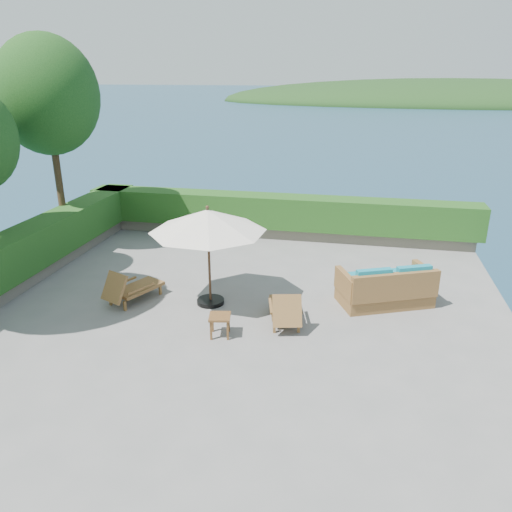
% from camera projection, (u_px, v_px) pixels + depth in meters
% --- Properties ---
extents(ground, '(12.00, 12.00, 0.00)m').
position_uv_depth(ground, '(235.00, 314.00, 11.00)').
color(ground, gray).
rests_on(ground, ground).
extents(foundation, '(12.00, 12.00, 3.00)m').
position_uv_depth(foundation, '(236.00, 374.00, 11.54)').
color(foundation, '#544D43').
rests_on(foundation, ocean).
extents(ocean, '(600.00, 600.00, 0.00)m').
position_uv_depth(ocean, '(237.00, 425.00, 12.04)').
color(ocean, '#18374D').
rests_on(ocean, ground).
extents(offshore_island, '(126.00, 57.60, 12.60)m').
position_uv_depth(offshore_island, '(448.00, 103.00, 135.83)').
color(offshore_island, '#153313').
rests_on(offshore_island, ocean).
extents(planter_wall_far, '(12.00, 0.60, 0.36)m').
position_uv_depth(planter_wall_far, '(277.00, 231.00, 16.07)').
color(planter_wall_far, slate).
rests_on(planter_wall_far, ground).
extents(planter_wall_left, '(0.60, 12.00, 0.36)m').
position_uv_depth(planter_wall_left, '(10.00, 286.00, 12.00)').
color(planter_wall_left, slate).
rests_on(planter_wall_left, ground).
extents(hedge_far, '(12.40, 0.90, 1.00)m').
position_uv_depth(hedge_far, '(277.00, 211.00, 15.84)').
color(hedge_far, '#1E4413').
rests_on(hedge_far, planter_wall_far).
extents(hedge_left, '(0.90, 12.40, 1.00)m').
position_uv_depth(hedge_left, '(5.00, 260.00, 11.76)').
color(hedge_left, '#1E4413').
rests_on(hedge_left, planter_wall_left).
extents(tree_far, '(2.80, 2.80, 6.03)m').
position_uv_depth(tree_far, '(47.00, 96.00, 13.54)').
color(tree_far, '#49341C').
rests_on(tree_far, ground).
extents(patio_umbrella, '(3.27, 3.27, 2.32)m').
position_uv_depth(patio_umbrella, '(208.00, 222.00, 10.83)').
color(patio_umbrella, black).
rests_on(patio_umbrella, ground).
extents(lounge_left, '(1.13, 1.55, 0.83)m').
position_uv_depth(lounge_left, '(131.00, 288.00, 11.48)').
color(lounge_left, olive).
rests_on(lounge_left, ground).
extents(lounge_right, '(0.90, 1.53, 0.83)m').
position_uv_depth(lounge_right, '(285.00, 309.00, 10.48)').
color(lounge_right, olive).
rests_on(lounge_right, ground).
extents(side_table, '(0.50, 0.50, 0.45)m').
position_uv_depth(side_table, '(220.00, 319.00, 9.98)').
color(side_table, brown).
rests_on(side_table, ground).
extents(wicker_loveseat, '(2.31, 1.80, 1.02)m').
position_uv_depth(wicker_loveseat, '(386.00, 289.00, 11.32)').
color(wicker_loveseat, olive).
rests_on(wicker_loveseat, ground).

